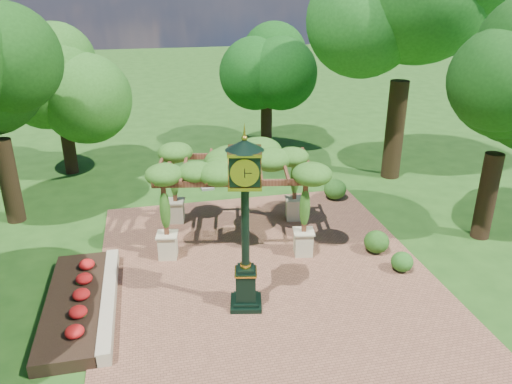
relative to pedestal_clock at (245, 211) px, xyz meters
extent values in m
plane|color=#1E4714|center=(0.90, 0.32, -2.91)|extent=(120.00, 120.00, 0.00)
cube|color=brown|center=(0.90, 1.32, -2.89)|extent=(10.00, 12.00, 0.04)
cube|color=#C6B793|center=(-3.70, 0.82, -2.71)|extent=(0.35, 5.00, 0.40)
cube|color=red|center=(-4.60, 0.82, -2.73)|extent=(1.50, 5.00, 0.36)
cube|color=black|center=(0.00, 0.00, -2.81)|extent=(1.00, 1.00, 0.13)
cube|color=black|center=(0.00, 0.00, -2.23)|extent=(0.63, 0.63, 0.96)
cube|color=gold|center=(0.00, 0.00, -1.81)|extent=(0.70, 0.70, 0.04)
cylinder|color=black|center=(0.00, 0.00, -0.42)|extent=(0.25, 0.25, 2.45)
cube|color=black|center=(0.00, 0.00, 1.18)|extent=(0.88, 0.88, 0.75)
cylinder|color=beige|center=(-0.07, -0.37, 1.18)|extent=(0.63, 0.16, 0.64)
cone|color=black|center=(0.00, 0.00, 1.77)|extent=(1.13, 1.13, 0.27)
sphere|color=gold|center=(0.00, 0.00, 1.93)|extent=(0.15, 0.15, 0.15)
cube|color=beige|center=(-1.95, 3.13, -2.48)|extent=(0.66, 0.66, 0.79)
cube|color=brown|center=(-1.95, 3.13, -1.22)|extent=(0.16, 0.16, 1.63)
cube|color=beige|center=(2.39, 2.39, -2.48)|extent=(0.66, 0.66, 0.79)
cube|color=brown|center=(2.39, 2.39, -1.22)|extent=(0.16, 0.16, 1.63)
cube|color=beige|center=(-1.51, 5.74, -2.48)|extent=(0.66, 0.66, 0.79)
cube|color=brown|center=(-1.51, 5.74, -1.22)|extent=(0.16, 0.16, 1.63)
cube|color=beige|center=(2.84, 5.00, -2.48)|extent=(0.66, 0.66, 0.79)
cube|color=brown|center=(2.84, 5.00, -1.22)|extent=(0.16, 0.16, 1.63)
cube|color=brown|center=(0.22, 2.76, -0.34)|extent=(5.06, 0.98, 0.19)
cube|color=brown|center=(0.66, 5.37, -0.34)|extent=(5.06, 0.98, 0.19)
ellipsoid|color=#2E601B|center=(0.44, 4.06, -0.10)|extent=(5.57, 3.99, 0.88)
cube|color=gray|center=(0.01, 8.77, -2.87)|extent=(0.60, 0.60, 0.10)
cylinder|color=gray|center=(0.01, 8.77, -2.42)|extent=(0.30, 0.30, 0.89)
cylinder|color=gray|center=(0.01, 8.77, -1.95)|extent=(0.56, 0.56, 0.05)
ellipsoid|color=#235B1A|center=(5.06, 0.74, -2.57)|extent=(0.75, 0.75, 0.61)
ellipsoid|color=#235016|center=(4.79, 1.99, -2.50)|extent=(1.04, 1.04, 0.74)
ellipsoid|color=#2A621C|center=(5.03, 6.46, -2.46)|extent=(1.20, 1.20, 0.83)
cylinder|color=#302113|center=(-7.40, 7.17, -1.33)|extent=(0.67, 0.67, 3.18)
cylinder|color=black|center=(-5.96, 12.13, -1.69)|extent=(0.59, 0.59, 2.45)
ellipsoid|color=#265A19|center=(-5.96, 12.13, 1.46)|extent=(3.90, 3.90, 3.86)
cylinder|color=black|center=(4.03, 14.48, -1.63)|extent=(0.62, 0.62, 2.56)
ellipsoid|color=#104110|center=(4.03, 14.48, 1.67)|extent=(3.39, 3.39, 4.05)
cylinder|color=#312213|center=(8.48, 8.45, -0.71)|extent=(0.83, 0.83, 4.40)
cylinder|color=#382216|center=(8.87, 2.28, -1.37)|extent=(0.63, 0.63, 3.08)
ellipsoid|color=#123D0F|center=(8.87, 2.28, 2.60)|extent=(3.57, 3.57, 4.87)
camera|label=1|loc=(-2.19, -11.32, 5.38)|focal=35.00mm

